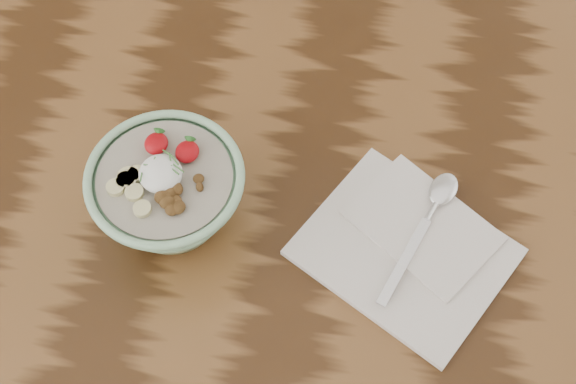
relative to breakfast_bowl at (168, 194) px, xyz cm
name	(u,v)px	position (x,y,z in cm)	size (l,w,h in cm)	color
table	(157,217)	(-4.76, 4.28, -15.54)	(160.00, 90.00, 75.00)	#37200D
breakfast_bowl	(168,194)	(0.00, 0.00, 0.00)	(18.44, 18.44, 12.27)	#93C69B
napkin	(408,246)	(28.96, 0.88, -5.64)	(29.50, 27.70, 1.44)	silver
spoon	(434,207)	(31.42, 6.16, -4.36)	(8.89, 19.61, 1.05)	silver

